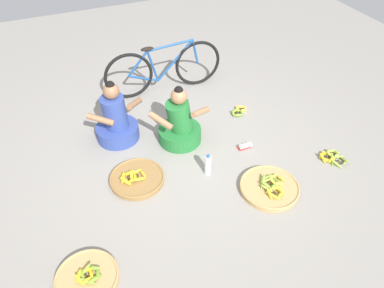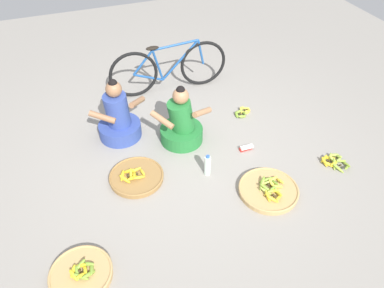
{
  "view_description": "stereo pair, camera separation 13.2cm",
  "coord_description": "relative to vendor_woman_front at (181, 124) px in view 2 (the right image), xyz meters",
  "views": [
    {
      "loc": [
        -1.19,
        -3.0,
        3.0
      ],
      "look_at": [
        0.0,
        -0.2,
        0.35
      ],
      "focal_mm": 34.83,
      "sensor_mm": 36.0,
      "label": 1
    },
    {
      "loc": [
        -1.06,
        -3.05,
        3.0
      ],
      "look_at": [
        0.0,
        -0.2,
        0.35
      ],
      "focal_mm": 34.83,
      "sensor_mm": 36.0,
      "label": 2
    }
  ],
  "objects": [
    {
      "name": "vendor_woman_front",
      "position": [
        0.0,
        0.0,
        0.0
      ],
      "size": [
        0.75,
        0.52,
        0.78
      ],
      "color": "#237233",
      "rests_on": "ground"
    },
    {
      "name": "vendor_woman_behind",
      "position": [
        -0.69,
        0.35,
        0.01
      ],
      "size": [
        0.72,
        0.55,
        0.81
      ],
      "color": "#334793",
      "rests_on": "ground"
    },
    {
      "name": "water_bottle",
      "position": [
        0.07,
        -0.65,
        -0.12
      ],
      "size": [
        0.07,
        0.07,
        0.27
      ],
      "color": "silver",
      "rests_on": "ground"
    },
    {
      "name": "loose_bananas_front_left",
      "position": [
        0.95,
        0.23,
        -0.22
      ],
      "size": [
        0.26,
        0.23,
        0.08
      ],
      "color": "olive",
      "rests_on": "ground"
    },
    {
      "name": "packet_carton_stack",
      "position": [
        0.67,
        -0.45,
        -0.22
      ],
      "size": [
        0.17,
        0.06,
        0.06
      ],
      "color": "red",
      "rests_on": "ground"
    },
    {
      "name": "loose_bananas_mid_left",
      "position": [
        1.51,
        -1.01,
        -0.22
      ],
      "size": [
        0.3,
        0.33,
        0.09
      ],
      "color": "#9EB747",
      "rests_on": "ground"
    },
    {
      "name": "bicycle_leaning",
      "position": [
        0.21,
        1.14,
        0.11
      ],
      "size": [
        1.7,
        0.11,
        0.73
      ],
      "color": "black",
      "rests_on": "ground"
    },
    {
      "name": "ground_plane",
      "position": [
        -0.05,
        -0.3,
        -0.25
      ],
      "size": [
        10.0,
        10.0,
        0.0
      ],
      "primitive_type": "plane",
      "color": "gray"
    },
    {
      "name": "banana_basket_back_right",
      "position": [
        -1.42,
        -1.43,
        -0.2
      ],
      "size": [
        0.55,
        0.55,
        0.14
      ],
      "color": "tan",
      "rests_on": "ground"
    },
    {
      "name": "banana_basket_front_center",
      "position": [
        -0.69,
        -0.46,
        -0.21
      ],
      "size": [
        0.6,
        0.6,
        0.14
      ],
      "color": "olive",
      "rests_on": "ground"
    },
    {
      "name": "banana_basket_front_right",
      "position": [
        0.58,
        -1.14,
        -0.21
      ],
      "size": [
        0.64,
        0.64,
        0.13
      ],
      "color": "tan",
      "rests_on": "ground"
    }
  ]
}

